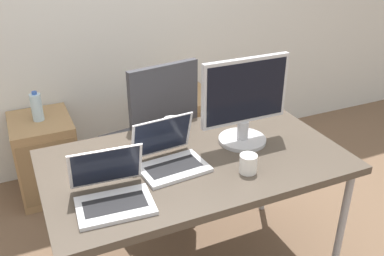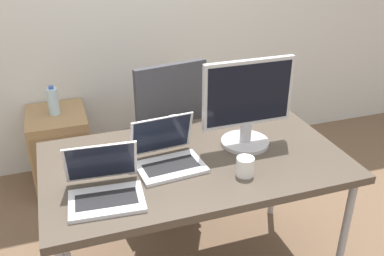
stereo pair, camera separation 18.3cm
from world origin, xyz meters
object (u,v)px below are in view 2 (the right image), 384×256
(coffee_cup_white, at_px, (245,167))
(coffee_cup_brown, at_px, (175,128))
(cabinet_left, at_px, (61,150))
(monitor, at_px, (247,105))
(laptop_left, at_px, (168,156))
(laptop_right, at_px, (105,187))
(office_chair, at_px, (161,154))
(water_bottle, at_px, (53,101))
(cabinet_right, at_px, (202,128))

(coffee_cup_white, height_order, coffee_cup_brown, coffee_cup_brown)
(cabinet_left, xyz_separation_m, monitor, (0.94, -1.15, 0.71))
(laptop_left, height_order, laptop_right, laptop_left)
(office_chair, xyz_separation_m, monitor, (0.31, -0.61, 0.57))
(monitor, relative_size, coffee_cup_brown, 3.86)
(water_bottle, bearing_deg, monitor, -50.78)
(water_bottle, bearing_deg, coffee_cup_white, -60.32)
(office_chair, relative_size, coffee_cup_white, 12.29)
(cabinet_right, height_order, laptop_left, laptop_left)
(office_chair, bearing_deg, coffee_cup_brown, -93.15)
(cabinet_left, bearing_deg, laptop_right, -82.98)
(cabinet_left, height_order, coffee_cup_white, coffee_cup_white)
(laptop_left, bearing_deg, monitor, 8.52)
(cabinet_right, xyz_separation_m, water_bottle, (-1.12, 0.00, 0.39))
(office_chair, xyz_separation_m, laptop_right, (-0.46, -0.85, 0.40))
(laptop_left, bearing_deg, office_chair, 78.87)
(laptop_left, bearing_deg, coffee_cup_brown, 65.40)
(water_bottle, relative_size, coffee_cup_brown, 1.70)
(coffee_cup_brown, bearing_deg, monitor, -27.36)
(laptop_right, bearing_deg, cabinet_right, 55.62)
(coffee_cup_white, relative_size, coffee_cup_brown, 0.73)
(cabinet_right, bearing_deg, coffee_cup_brown, -117.58)
(coffee_cup_white, distance_m, coffee_cup_brown, 0.49)
(cabinet_right, relative_size, water_bottle, 2.77)
(cabinet_right, distance_m, monitor, 1.36)
(cabinet_left, distance_m, water_bottle, 0.39)
(cabinet_right, xyz_separation_m, coffee_cup_brown, (-0.51, -0.98, 0.55))
(office_chair, height_order, cabinet_right, office_chair)
(water_bottle, relative_size, coffee_cup_white, 2.34)
(cabinet_right, bearing_deg, laptop_right, -124.38)
(coffee_cup_white, xyz_separation_m, coffee_cup_brown, (-0.20, 0.44, 0.02))
(office_chair, height_order, coffee_cup_brown, office_chair)
(laptop_left, xyz_separation_m, coffee_cup_white, (0.31, -0.20, -0.00))
(laptop_left, bearing_deg, cabinet_left, 112.23)
(office_chair, height_order, laptop_left, office_chair)
(cabinet_right, xyz_separation_m, laptop_right, (-0.95, -1.38, 0.53))
(laptop_right, height_order, monitor, monitor)
(office_chair, bearing_deg, laptop_left, -101.13)
(office_chair, distance_m, coffee_cup_brown, 0.60)
(office_chair, height_order, laptop_right, office_chair)
(laptop_left, height_order, coffee_cup_brown, laptop_left)
(water_bottle, xyz_separation_m, coffee_cup_brown, (0.61, -0.98, 0.16))
(laptop_right, distance_m, monitor, 0.82)
(cabinet_left, xyz_separation_m, coffee_cup_white, (0.81, -1.42, 0.53))
(office_chair, xyz_separation_m, laptop_left, (-0.13, -0.68, 0.40))
(cabinet_right, distance_m, coffee_cup_white, 1.55)
(cabinet_right, relative_size, coffee_cup_white, 6.46)
(cabinet_right, xyz_separation_m, monitor, (-0.18, -1.15, 0.71))
(coffee_cup_white, bearing_deg, office_chair, 101.53)
(monitor, bearing_deg, water_bottle, 129.22)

